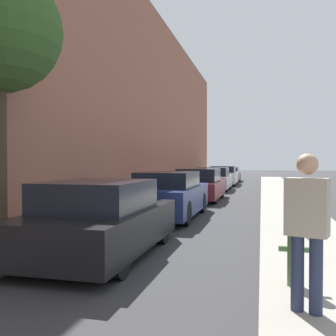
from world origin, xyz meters
TOP-DOWN VIEW (x-y plane):
  - ground_plane at (0.00, 16.00)m, footprint 120.00×120.00m
  - sidewalk_left at (-2.90, 16.00)m, footprint 2.00×52.00m
  - sidewalk_right at (2.90, 16.00)m, footprint 2.00×52.00m
  - building_facade_left at (-4.25, 16.00)m, footprint 0.70×52.00m
  - parked_car_black at (-1.00, 7.50)m, footprint 1.91×4.04m
  - parked_car_navy at (-0.88, 12.40)m, footprint 1.80×4.45m
  - parked_car_maroon at (-0.80, 17.81)m, footprint 1.90×4.38m
  - parked_car_silver at (-0.87, 23.78)m, footprint 1.87×4.17m
  - parked_car_white at (-0.80, 28.95)m, footprint 1.90×4.32m
  - parked_car_grey at (-0.80, 34.05)m, footprint 1.74×4.59m
  - fire_hydrant at (2.35, 6.21)m, footprint 0.41×0.19m
  - pedestrian at (2.40, 5.32)m, footprint 0.49×0.36m
  - bicycle at (2.84, 10.10)m, footprint 0.44×1.62m

SIDE VIEW (x-z plane):
  - ground_plane at x=0.00m, z-range 0.00..0.00m
  - sidewalk_left at x=-2.90m, z-range 0.00..0.12m
  - sidewalk_right at x=2.90m, z-range 0.00..0.12m
  - bicycle at x=2.84m, z-range 0.13..0.79m
  - fire_hydrant at x=2.35m, z-range 0.13..1.03m
  - parked_car_grey at x=-0.80m, z-range -0.02..1.23m
  - parked_car_silver at x=-0.87m, z-range -0.03..1.36m
  - parked_car_black at x=-1.00m, z-range -0.04..1.37m
  - parked_car_white at x=-0.80m, z-range -0.02..1.38m
  - parked_car_maroon at x=-0.80m, z-range -0.04..1.40m
  - parked_car_navy at x=-0.88m, z-range -0.02..1.42m
  - pedestrian at x=2.40m, z-range 0.23..1.96m
  - building_facade_left at x=-4.25m, z-range 0.00..10.35m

